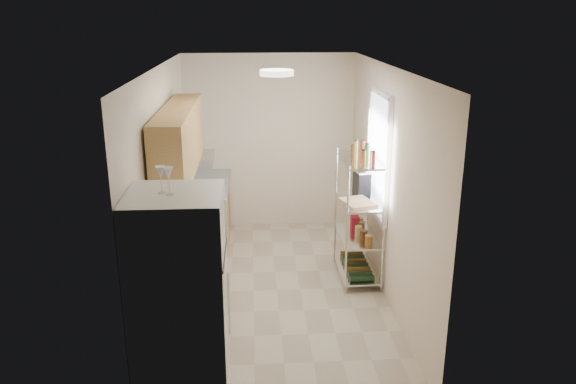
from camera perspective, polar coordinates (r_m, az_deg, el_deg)
The scene contains 16 objects.
room at distance 6.27m, azimuth -1.21°, elevation 0.67°, with size 2.52×4.42×2.62m.
counter_run at distance 6.99m, azimuth -8.90°, elevation -5.08°, with size 0.63×3.51×0.90m.
upper_cabinets at distance 6.28m, azimuth -10.98°, elevation 5.20°, with size 0.33×2.20×0.72m, color tan.
range_hood at distance 7.14m, azimuth -9.59°, elevation 3.31°, with size 0.50×0.60×0.12m, color #B7BABC.
window at distance 6.70m, azimuth 9.19°, elevation 3.78°, with size 0.06×1.00×1.46m, color white.
bakers_rack at distance 6.72m, azimuth 7.28°, elevation 0.00°, with size 0.45×0.90×1.73m.
ceiling_dome at distance 5.72m, azimuth -1.16°, elevation 12.03°, with size 0.34×0.34×0.06m, color white.
refrigerator at distance 4.75m, azimuth -10.89°, elevation -10.63°, with size 0.75×0.75×1.82m, color white.
wine_glass_a at distance 4.33m, azimuth -12.01°, elevation 1.08°, with size 0.08×0.08×0.22m, color silver, non-canonical shape.
wine_glass_b at distance 4.39m, azimuth -12.78°, elevation 1.22°, with size 0.08×0.08×0.21m, color silver, non-canonical shape.
rice_cooker at distance 6.96m, azimuth -9.58°, elevation -0.46°, with size 0.23×0.23×0.19m, color silver.
frying_pan_large at distance 7.20m, azimuth -9.48°, elevation -0.44°, with size 0.26×0.26×0.04m, color black.
frying_pan_small at distance 7.31m, azimuth -8.68°, elevation -0.13°, with size 0.20×0.20×0.04m, color black.
cutting_board at distance 6.61m, azimuth 7.12°, elevation -1.04°, with size 0.32×0.41×0.03m, color tan.
espresso_machine at distance 6.99m, azimuth 7.51°, elevation 1.06°, with size 0.16×0.24×0.28m, color black.
storage_bag at distance 7.07m, azimuth 6.81°, elevation -3.09°, with size 0.10×0.14×0.16m, color maroon.
Camera 1 is at (-0.26, -5.99, 3.13)m, focal length 35.00 mm.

